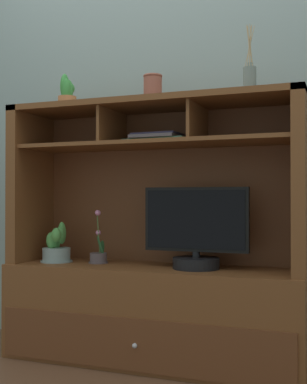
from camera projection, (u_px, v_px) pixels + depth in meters
The scene contains 10 objects.
floor_plane at pixel (154, 363), 2.60m from camera, with size 6.00×6.00×0.02m, color brown.
back_wall at pixel (170, 94), 2.86m from camera, with size 6.00×0.02×2.80m, color gray.
media_console at pixel (154, 281), 2.62m from camera, with size 1.51×0.48×1.31m.
tv_monitor at pixel (196, 234), 2.51m from camera, with size 0.52×0.23×0.40m.
potted_orchid at pixel (99, 255), 2.73m from camera, with size 0.10×0.10×0.28m.
potted_fern at pixel (57, 249), 2.78m from camera, with size 0.17×0.17×0.21m.
magazine_stack_left at pixel (158, 139), 2.62m from camera, with size 0.35×0.23×0.04m.
diffuser_bottle at pixel (250, 79), 2.43m from camera, with size 0.06×0.06×0.33m.
potted_succulent at pixel (67, 93), 2.78m from camera, with size 0.11×0.11×0.18m.
ceramic_vase at pixel (153, 88), 2.61m from camera, with size 0.10×0.10×0.13m.
Camera 1 is at (0.94, -2.44, 0.82)m, focal length 48.29 mm.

